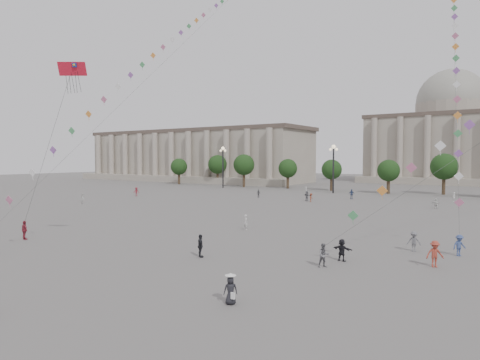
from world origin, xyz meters
The scene contains 27 objects.
ground centered at (0.00, 0.00, 0.00)m, with size 360.00×360.00×0.00m, color #595654.
hall_west centered at (-75.00, 93.89, 8.43)m, with size 84.00×26.22×17.20m.
hall_central centered at (0.00, 129.22, 14.23)m, with size 48.30×34.30×35.50m.
tree_row centered at (0.00, 78.00, 5.39)m, with size 137.12×5.12×8.00m.
lamp_post_far_west centered at (-45.00, 70.00, 7.35)m, with size 2.00×0.90×10.65m.
lamp_post_mid_west centered at (-15.00, 70.00, 7.35)m, with size 2.00×0.90×10.65m.
person_crowd_0 centered at (-7.08, 59.19, 0.94)m, with size 1.10×0.46×1.88m, color navy.
person_crowd_1 centered at (-42.48, 26.08, 0.80)m, with size 0.78×0.60×1.59m, color silver.
person_crowd_2 centered at (-45.34, 40.73, 0.90)m, with size 1.17×0.67×1.80m, color maroon.
person_crowd_3 centered at (8.81, 11.59, 0.84)m, with size 1.56×0.50×1.68m, color black.
person_crowd_4 centered at (8.78, 51.92, 0.78)m, with size 1.45×0.46×1.57m, color silver.
person_crowd_6 centered at (12.60, 18.11, 0.85)m, with size 1.10×0.63×1.70m, color slate.
person_crowd_8 centered at (14.96, 13.54, 0.95)m, with size 1.23×0.71×1.91m, color #9C382A.
person_crowd_10 centered at (-18.77, 64.27, 0.80)m, with size 0.58×0.38×1.60m, color white.
person_crowd_12 centered at (-12.71, 51.64, 0.91)m, with size 1.69×0.54×1.82m, color slate.
person_crowd_13 centered at (-4.81, 19.23, 0.83)m, with size 0.61×0.40×1.67m, color silver.
person_crowd_16 centered at (-23.36, 52.15, 0.79)m, with size 0.93×0.39×1.59m, color #57575B.
person_crowd_17 centered at (-11.20, 50.07, 0.77)m, with size 1.00×0.57×1.54m, color brown.
person_crowd_18 centered at (9.62, 64.84, 0.83)m, with size 0.61×0.40×1.66m, color silver.
tourist_0 centered at (-19.28, 2.84, 0.91)m, with size 1.07×0.44×1.82m, color maroon.
tourist_1 centered at (-0.81, 6.57, 0.91)m, with size 1.06×0.44×1.81m, color black.
kite_flyer_1 centered at (15.96, 18.39, 0.85)m, with size 1.10×0.63×1.71m, color #374A7D.
kite_flyer_2 centered at (8.39, 9.14, 0.85)m, with size 0.83×0.64×1.70m, color slate.
hat_person centered at (7.33, -0.89, 0.82)m, with size 0.88×0.86×1.69m.
dragon_kite centered at (-10.05, 1.88, 14.06)m, with size 5.73×1.66×16.23m.
kite_train_west centered at (-21.20, 24.60, 22.81)m, with size 11.54×50.34×65.89m.
kite_train_mid centered at (12.11, 40.79, 26.20)m, with size 7.94×42.07×62.62m.
Camera 1 is at (20.22, -19.18, 7.81)m, focal length 32.00 mm.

